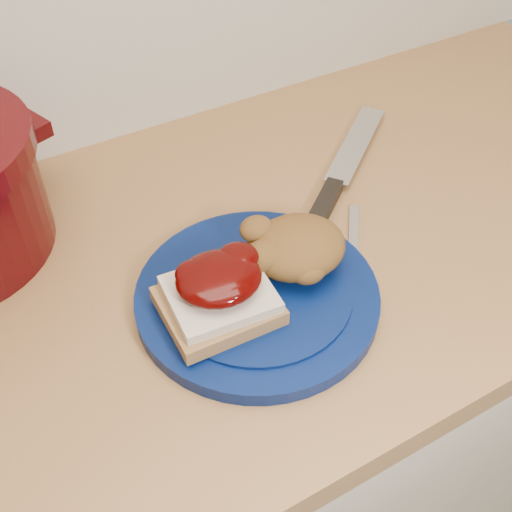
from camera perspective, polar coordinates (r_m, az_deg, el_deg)
base_cabinet at (r=1.14m, az=-3.82°, el=-17.81°), size 4.00×0.60×0.86m
plate at (r=0.71m, az=0.10°, el=-3.62°), size 0.30×0.30×0.02m
sandwich at (r=0.66m, az=-3.33°, el=-3.28°), size 0.12×0.10×0.06m
stuffing_mound at (r=0.71m, az=3.69°, el=0.80°), size 0.12×0.11×0.05m
chef_knife at (r=0.85m, az=6.73°, el=5.75°), size 0.27×0.22×0.02m
butter_knife at (r=0.78m, az=8.66°, el=0.76°), size 0.10×0.13×0.00m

